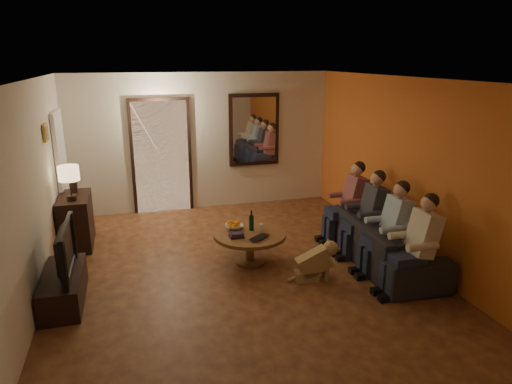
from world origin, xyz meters
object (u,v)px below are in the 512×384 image
object	(u,v)px
wine_bottle	(251,220)
bowl	(234,227)
tv_stand	(64,288)
table_lamp	(70,183)
laptop	(262,239)
sofa	(384,241)
tv	(59,250)
person_c	(369,217)
dresser	(76,221)
person_b	(391,232)
person_d	(350,205)
person_a	(417,249)
dog	(314,261)
coffee_table	(250,248)

from	to	relation	value
wine_bottle	bowl	bearing A→B (deg)	152.45
tv_stand	wine_bottle	size ratio (longest dim) A/B	3.68
table_lamp	laptop	distance (m)	2.97
table_lamp	sofa	size ratio (longest dim) A/B	0.24
tv	person_c	size ratio (longest dim) A/B	0.88
dresser	person_b	world-z (taller)	person_b
table_lamp	person_d	distance (m)	4.30
bowl	tv	bearing A→B (deg)	-162.73
person_b	person_a	bearing A→B (deg)	-90.00
wine_bottle	dog	bearing A→B (deg)	-54.27
tv	tv_stand	bearing A→B (deg)	-180.00
tv	bowl	distance (m)	2.39
tv_stand	person_b	xyz separation A→B (m)	(4.21, -0.34, 0.41)
person_c	wine_bottle	size ratio (longest dim) A/B	3.87
tv_stand	person_b	size ratio (longest dim) A/B	0.95
tv	coffee_table	distance (m)	2.55
tv	dog	distance (m)	3.17
person_c	table_lamp	bearing A→B (deg)	162.38
coffee_table	dresser	bearing A→B (deg)	151.60
person_c	coffee_table	size ratio (longest dim) A/B	1.15
dresser	coffee_table	world-z (taller)	dresser
dresser	person_d	bearing A→B (deg)	-12.81
dresser	dog	xyz separation A→B (m)	(3.13, -2.10, -0.12)
table_lamp	tv	world-z (taller)	table_lamp
dresser	table_lamp	size ratio (longest dim) A/B	1.68
tv_stand	wine_bottle	world-z (taller)	wine_bottle
tv	dog	world-z (taller)	tv
person_a	person_b	distance (m)	0.60
tv	laptop	world-z (taller)	tv
person_b	person_d	distance (m)	1.20
dresser	person_a	distance (m)	5.03
table_lamp	tv	xyz separation A→B (m)	(0.00, -1.60, -0.40)
laptop	tv	bearing A→B (deg)	147.19
table_lamp	person_c	bearing A→B (deg)	-17.62
person_c	laptop	bearing A→B (deg)	-178.21
tv_stand	laptop	size ratio (longest dim) A/B	3.46
dog	person_a	bearing A→B (deg)	-27.71
table_lamp	tv	distance (m)	1.64
coffee_table	laptop	distance (m)	0.38
tv	person_a	size ratio (longest dim) A/B	0.88
person_b	bowl	xyz separation A→B (m)	(-1.93, 1.05, -0.12)
tv_stand	tv	distance (m)	0.49
dog	bowl	xyz separation A→B (m)	(-0.86, 0.99, 0.20)
person_d	person_b	bearing A→B (deg)	-90.00
dresser	person_c	size ratio (longest dim) A/B	0.76
person_a	person_b	bearing A→B (deg)	90.00
tv_stand	table_lamp	bearing A→B (deg)	90.00
tv_stand	wine_bottle	bearing A→B (deg)	13.20
wine_bottle	laptop	size ratio (longest dim) A/B	0.94
table_lamp	dog	xyz separation A→B (m)	(3.13, -1.88, -0.80)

